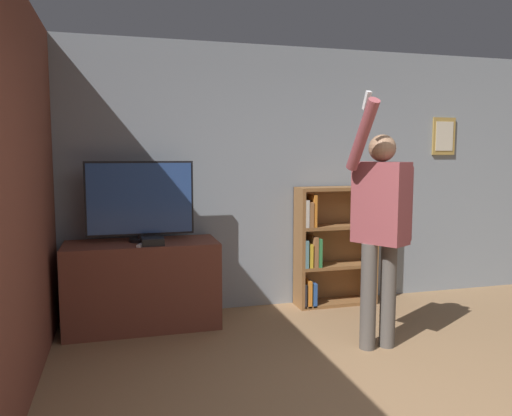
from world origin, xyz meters
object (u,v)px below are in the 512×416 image
television (140,200)px  game_console (153,241)px  person (381,220)px  bookshelf (328,247)px

television → game_console: size_ratio=4.92×
game_console → television: bearing=115.5°
television → person: 2.15m
television → bookshelf: 2.02m
television → person: bearing=-30.3°
television → game_console: 0.41m
game_console → person: 1.98m
television → game_console: bearing=-64.5°
television → bookshelf: size_ratio=0.77×
game_console → person: person is taller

